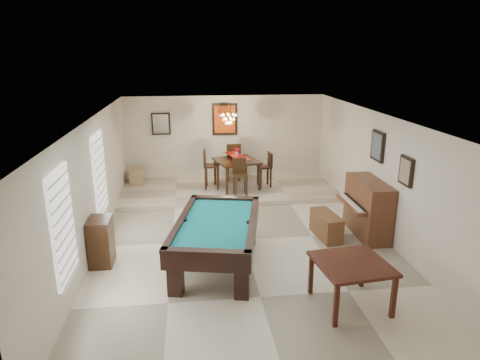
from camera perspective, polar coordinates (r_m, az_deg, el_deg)
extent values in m
cube|color=beige|center=(9.23, 0.45, -7.99)|extent=(6.00, 9.00, 0.02)
cube|color=silver|center=(13.11, -2.03, 5.54)|extent=(6.00, 0.04, 2.60)
cube|color=silver|center=(4.72, 7.67, -16.29)|extent=(6.00, 0.04, 2.60)
cube|color=silver|center=(8.91, -19.05, -0.85)|extent=(0.04, 9.00, 2.60)
cube|color=silver|center=(9.60, 18.52, 0.44)|extent=(0.04, 9.00, 2.60)
cube|color=white|center=(8.47, 0.49, 8.25)|extent=(6.00, 9.00, 0.04)
cube|color=beige|center=(12.22, -1.47, -1.32)|extent=(6.00, 2.50, 0.12)
cube|color=white|center=(6.86, -22.54, -5.58)|extent=(0.06, 1.00, 1.70)
cube|color=white|center=(9.44, -18.20, 0.83)|extent=(0.06, 1.00, 1.70)
cube|color=brown|center=(9.42, 11.43, -5.97)|extent=(0.48, 1.00, 0.53)
cube|color=black|center=(8.48, -18.03, -7.79)|extent=(0.40, 0.60, 0.90)
cube|color=tan|center=(12.90, -13.61, 0.54)|extent=(0.46, 0.55, 0.46)
cube|color=#D84C14|center=(12.97, -2.04, 8.10)|extent=(0.75, 0.06, 0.95)
cube|color=white|center=(12.96, -10.50, 7.39)|extent=(0.55, 0.06, 0.65)
cube|color=slate|center=(9.71, 17.90, 4.33)|extent=(0.06, 0.55, 0.65)
cube|color=gray|center=(8.62, 21.28, 1.12)|extent=(0.06, 0.45, 0.55)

